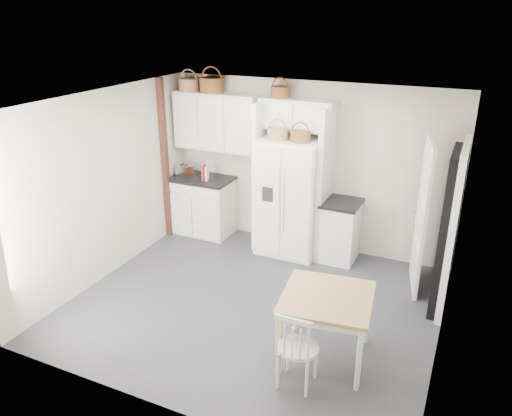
% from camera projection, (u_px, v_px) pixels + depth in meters
% --- Properties ---
extents(floor, '(4.50, 4.50, 0.00)m').
position_uv_depth(floor, '(254.00, 304.00, 6.48)').
color(floor, '#2B2C33').
rests_on(floor, ground).
extents(ceiling, '(4.50, 4.50, 0.00)m').
position_uv_depth(ceiling, '(254.00, 103.00, 5.50)').
color(ceiling, white).
rests_on(ceiling, wall_back).
extents(wall_back, '(4.50, 0.00, 4.50)m').
position_uv_depth(wall_back, '(309.00, 167.00, 7.68)').
color(wall_back, '#B9B59F').
rests_on(wall_back, floor).
extents(wall_left, '(0.00, 4.00, 4.00)m').
position_uv_depth(wall_left, '(106.00, 186.00, 6.86)').
color(wall_left, '#B9B59F').
rests_on(wall_left, floor).
extents(wall_right, '(0.00, 4.00, 4.00)m').
position_uv_depth(wall_right, '(453.00, 246.00, 5.12)').
color(wall_right, '#B9B59F').
rests_on(wall_right, floor).
extents(refrigerator, '(0.93, 0.75, 1.80)m').
position_uv_depth(refrigerator, '(291.00, 197.00, 7.59)').
color(refrigerator, white).
rests_on(refrigerator, floor).
extents(base_cab_left, '(1.01, 0.64, 0.93)m').
position_uv_depth(base_cab_left, '(202.00, 206.00, 8.41)').
color(base_cab_left, silver).
rests_on(base_cab_left, floor).
extents(base_cab_right, '(0.51, 0.61, 0.89)m').
position_uv_depth(base_cab_right, '(340.00, 232.00, 7.50)').
color(base_cab_right, silver).
rests_on(base_cab_right, floor).
extents(dining_table, '(1.04, 1.04, 0.78)m').
position_uv_depth(dining_table, '(325.00, 327.00, 5.36)').
color(dining_table, olive).
rests_on(dining_table, floor).
extents(windsor_chair, '(0.43, 0.39, 0.88)m').
position_uv_depth(windsor_chair, '(298.00, 348.00, 4.95)').
color(windsor_chair, silver).
rests_on(windsor_chair, floor).
extents(counter_left, '(1.05, 0.68, 0.04)m').
position_uv_depth(counter_left, '(201.00, 178.00, 8.23)').
color(counter_left, black).
rests_on(counter_left, base_cab_left).
extents(counter_right, '(0.55, 0.65, 0.04)m').
position_uv_depth(counter_right, '(342.00, 203.00, 7.32)').
color(counter_right, black).
rests_on(counter_right, base_cab_right).
extents(toaster, '(0.32, 0.24, 0.20)m').
position_uv_depth(toaster, '(185.00, 171.00, 8.22)').
color(toaster, silver).
rests_on(toaster, counter_left).
extents(cookbook_red, '(0.06, 0.16, 0.24)m').
position_uv_depth(cookbook_red, '(204.00, 172.00, 8.07)').
color(cookbook_red, '#A3220B').
rests_on(cookbook_red, counter_left).
extents(cookbook_cream, '(0.07, 0.15, 0.22)m').
position_uv_depth(cookbook_cream, '(207.00, 173.00, 8.05)').
color(cookbook_cream, beige).
rests_on(cookbook_cream, counter_left).
extents(basket_upper_a, '(0.33, 0.33, 0.19)m').
position_uv_depth(basket_upper_a, '(189.00, 85.00, 7.87)').
color(basket_upper_a, brown).
rests_on(basket_upper_a, upper_cabinet).
extents(basket_upper_b, '(0.38, 0.38, 0.23)m').
position_uv_depth(basket_upper_b, '(212.00, 85.00, 7.71)').
color(basket_upper_b, brown).
rests_on(basket_upper_b, upper_cabinet).
extents(basket_bridge_a, '(0.29, 0.29, 0.16)m').
position_uv_depth(basket_bridge_a, '(280.00, 92.00, 7.28)').
color(basket_bridge_a, brown).
rests_on(basket_bridge_a, bridge_cabinet).
extents(basket_fridge_a, '(0.31, 0.31, 0.17)m').
position_uv_depth(basket_fridge_a, '(278.00, 134.00, 7.21)').
color(basket_fridge_a, brown).
rests_on(basket_fridge_a, refrigerator).
extents(basket_fridge_b, '(0.29, 0.29, 0.16)m').
position_uv_depth(basket_fridge_b, '(300.00, 137.00, 7.08)').
color(basket_fridge_b, brown).
rests_on(basket_fridge_b, refrigerator).
extents(upper_cabinet, '(1.40, 0.34, 0.90)m').
position_uv_depth(upper_cabinet, '(217.00, 122.00, 7.89)').
color(upper_cabinet, silver).
rests_on(upper_cabinet, wall_back).
extents(bridge_cabinet, '(1.12, 0.34, 0.45)m').
position_uv_depth(bridge_cabinet, '(297.00, 114.00, 7.28)').
color(bridge_cabinet, silver).
rests_on(bridge_cabinet, wall_back).
extents(fridge_panel_left, '(0.08, 0.60, 2.30)m').
position_uv_depth(fridge_panel_left, '(262.00, 176.00, 7.74)').
color(fridge_panel_left, silver).
rests_on(fridge_panel_left, floor).
extents(fridge_panel_right, '(0.08, 0.60, 2.30)m').
position_uv_depth(fridge_panel_right, '(325.00, 185.00, 7.34)').
color(fridge_panel_right, silver).
rests_on(fridge_panel_right, floor).
extents(trim_post, '(0.09, 0.09, 2.60)m').
position_uv_depth(trim_post, '(165.00, 161.00, 7.98)').
color(trim_post, '#451F18').
rests_on(trim_post, floor).
extents(doorway_void, '(0.18, 0.85, 2.05)m').
position_uv_depth(doorway_void, '(448.00, 232.00, 6.10)').
color(doorway_void, black).
rests_on(doorway_void, floor).
extents(door_slab, '(0.21, 0.79, 2.05)m').
position_uv_depth(door_slab, '(422.00, 217.00, 6.52)').
color(door_slab, white).
rests_on(door_slab, floor).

